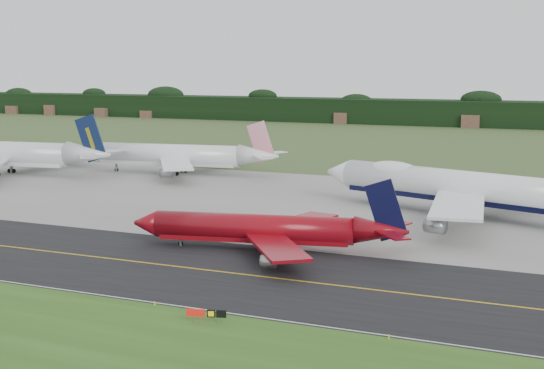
{
  "coord_description": "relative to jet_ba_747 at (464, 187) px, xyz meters",
  "views": [
    {
      "loc": [
        51.7,
        -94.33,
        28.01
      ],
      "look_at": [
        1.87,
        22.0,
        8.26
      ],
      "focal_mm": 50.0,
      "sensor_mm": 36.0,
      "label": 1
    }
  ],
  "objects": [
    {
      "name": "edge_marker_center",
      "position": [
        -24.6,
        -69.46,
        -5.32
      ],
      "size": [
        0.16,
        0.16,
        0.5
      ],
      "primitive_type": "cylinder",
      "color": "yellow",
      "rests_on": "ground"
    },
    {
      "name": "edge_marker_right",
      "position": [
        3.74,
        -69.46,
        -5.32
      ],
      "size": [
        0.16,
        0.16,
        0.5
      ],
      "primitive_type": "cylinder",
      "color": "yellow",
      "rests_on": "ground"
    },
    {
      "name": "jet_red_737",
      "position": [
        -23.16,
        -38.77,
        -2.34
      ],
      "size": [
        43.05,
        34.56,
        11.69
      ],
      "color": "maroon",
      "rests_on": "ground"
    },
    {
      "name": "taxiway_centreline",
      "position": [
        -29.54,
        -52.96,
        -5.54
      ],
      "size": [
        400.0,
        0.4,
        0.0
      ],
      "primitive_type": "cube",
      "color": "gold",
      "rests_on": "taxiway"
    },
    {
      "name": "jet_ba_747",
      "position": [
        0.0,
        0.0,
        0.0
      ],
      "size": [
        63.62,
        51.4,
        16.37
      ],
      "color": "white",
      "rests_on": "ground"
    },
    {
      "name": "taxiway",
      "position": [
        -29.54,
        -52.96,
        -5.56
      ],
      "size": [
        400.0,
        32.0,
        0.02
      ],
      "primitive_type": "cube",
      "color": "black",
      "rests_on": "ground"
    },
    {
      "name": "apron",
      "position": [
        -29.54,
        2.04,
        -5.56
      ],
      "size": [
        400.0,
        78.0,
        0.01
      ],
      "primitive_type": "cube",
      "color": "gray",
      "rests_on": "ground"
    },
    {
      "name": "taxiway_edge_line",
      "position": [
        -29.54,
        -68.46,
        -5.54
      ],
      "size": [
        400.0,
        0.25,
        0.0
      ],
      "primitive_type": "cube",
      "color": "silver",
      "rests_on": "taxiway"
    },
    {
      "name": "horizon_treeline",
      "position": [
        -29.54,
        224.81,
        -0.1
      ],
      "size": [
        700.0,
        25.0,
        12.0
      ],
      "color": "black",
      "rests_on": "ground"
    },
    {
      "name": "jet_navy_gold",
      "position": [
        -120.07,
        9.62,
        -0.2
      ],
      "size": [
        63.36,
        54.76,
        16.35
      ],
      "color": "silver",
      "rests_on": "ground"
    },
    {
      "name": "ground",
      "position": [
        -29.54,
        -48.96,
        -5.57
      ],
      "size": [
        600.0,
        600.0,
        0.0
      ],
      "primitive_type": "plane",
      "color": "#3B5326",
      "rests_on": "ground"
    },
    {
      "name": "taxiway_sign",
      "position": [
        -16.17,
        -72.33,
        -4.52
      ],
      "size": [
        4.38,
        1.36,
        1.5
      ],
      "color": "slate",
      "rests_on": "ground"
    },
    {
      "name": "jet_star_tail",
      "position": [
        -78.32,
        28.67,
        -0.73
      ],
      "size": [
        55.08,
        45.67,
        14.53
      ],
      "color": "white",
      "rests_on": "ground"
    },
    {
      "name": "grass_verge",
      "position": [
        -29.54,
        -83.96,
        -5.57
      ],
      "size": [
        400.0,
        30.0,
        0.01
      ],
      "primitive_type": "cube",
      "color": "#2A4F17",
      "rests_on": "ground"
    }
  ]
}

